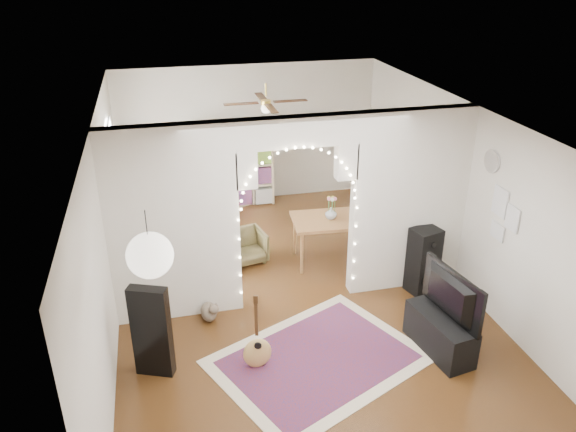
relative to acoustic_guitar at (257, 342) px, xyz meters
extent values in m
plane|color=black|center=(0.83, 1.37, -0.38)|extent=(7.50, 7.50, 0.00)
cube|color=white|center=(0.83, 1.37, 2.32)|extent=(5.00, 7.50, 0.02)
cube|color=silver|center=(0.83, 5.12, 0.97)|extent=(5.00, 0.02, 2.70)
cube|color=silver|center=(0.83, -2.38, 0.97)|extent=(5.00, 0.02, 2.70)
cube|color=silver|center=(-1.67, 1.37, 0.97)|extent=(0.02, 7.50, 2.70)
cube|color=silver|center=(3.33, 1.37, 0.97)|extent=(0.02, 7.50, 2.70)
cube|color=silver|center=(-0.82, 1.37, 0.97)|extent=(1.70, 0.20, 2.70)
cube|color=silver|center=(2.48, 1.37, 0.97)|extent=(1.70, 0.20, 2.70)
cube|color=silver|center=(0.83, 1.37, 2.12)|extent=(1.60, 0.20, 0.40)
cube|color=white|center=(-1.64, 3.17, 1.12)|extent=(0.04, 1.20, 1.40)
cylinder|color=white|center=(3.31, 0.77, 1.72)|extent=(0.03, 0.31, 0.31)
sphere|color=white|center=(-1.07, -1.03, 1.87)|extent=(0.40, 0.40, 0.40)
cube|color=maroon|center=(0.76, -0.06, -0.37)|extent=(2.95, 2.65, 0.02)
cube|color=black|center=(-1.20, 0.20, 0.21)|extent=(0.47, 0.31, 1.18)
ellipsoid|color=tan|center=(0.00, 0.00, -0.01)|extent=(0.37, 0.21, 0.42)
cube|color=#321E0E|center=(0.00, 0.00, 0.33)|extent=(0.04, 0.04, 0.48)
cube|color=#321E0E|center=(0.00, 0.00, 0.60)|extent=(0.06, 0.04, 0.10)
ellipsoid|color=brown|center=(-0.46, 1.12, -0.26)|extent=(0.34, 0.40, 0.24)
sphere|color=brown|center=(-0.40, 1.00, -0.14)|extent=(0.19, 0.19, 0.14)
cone|color=brown|center=(-0.44, 1.00, -0.07)|extent=(0.04, 0.04, 0.05)
cone|color=brown|center=(-0.37, 1.00, -0.07)|extent=(0.04, 0.04, 0.05)
cylinder|color=brown|center=(-0.54, 1.29, -0.34)|extent=(0.13, 0.22, 0.07)
cube|color=black|center=(2.68, 1.12, 0.13)|extent=(0.47, 0.43, 1.01)
cylinder|color=black|center=(2.72, 0.96, -0.10)|extent=(0.29, 0.09, 0.29)
cylinder|color=black|center=(2.72, 0.96, 0.24)|extent=(0.16, 0.06, 0.16)
cylinder|color=black|center=(2.72, 0.96, 0.46)|extent=(0.09, 0.04, 0.09)
cube|color=black|center=(2.28, -0.21, -0.13)|extent=(0.56, 1.05, 0.50)
imported|color=black|center=(2.28, -0.21, 0.43)|extent=(0.31, 1.08, 0.62)
cube|color=#C6B38F|center=(0.41, 4.87, 0.46)|extent=(1.68, 0.96, 1.68)
cube|color=brown|center=(1.63, 2.29, 0.35)|extent=(1.26, 0.89, 0.05)
cylinder|color=brown|center=(1.09, 2.01, -0.03)|extent=(0.05, 0.05, 0.70)
cylinder|color=brown|center=(2.12, 1.93, -0.03)|extent=(0.05, 0.05, 0.70)
cylinder|color=brown|center=(1.13, 2.65, -0.03)|extent=(0.05, 0.05, 0.70)
cylinder|color=brown|center=(2.17, 2.57, -0.03)|extent=(0.05, 0.05, 0.70)
imported|color=silver|center=(1.63, 2.29, 0.47)|extent=(0.20, 0.20, 0.19)
imported|color=brown|center=(-0.29, 2.43, -0.11)|extent=(0.73, 0.74, 0.53)
imported|color=brown|center=(0.32, 2.60, -0.12)|extent=(0.66, 0.68, 0.52)
camera|label=1|loc=(-0.91, -5.32, 4.18)|focal=35.00mm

